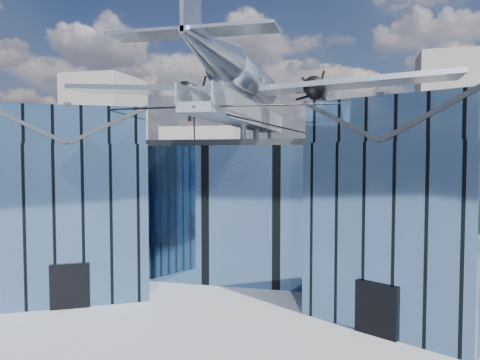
# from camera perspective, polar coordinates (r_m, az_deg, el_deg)

# --- Properties ---
(ground_plane) EXTENTS (120.00, 120.00, 0.00)m
(ground_plane) POSITION_cam_1_polar(r_m,az_deg,el_deg) (30.17, -0.95, -13.99)
(ground_plane) COLOR gray
(museum) EXTENTS (32.88, 24.50, 17.60)m
(museum) POSITION_cam_1_polar(r_m,az_deg,el_deg) (34.66, 1.53, -2.42)
(museum) COLOR #4A6D98
(museum) RESTS_ON ground
(bg_towers) EXTENTS (77.00, 24.50, 26.00)m
(bg_towers) POSITION_cam_1_polar(r_m,az_deg,el_deg) (78.60, 9.64, 3.83)
(bg_towers) COLOR gray
(bg_towers) RESTS_ON ground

